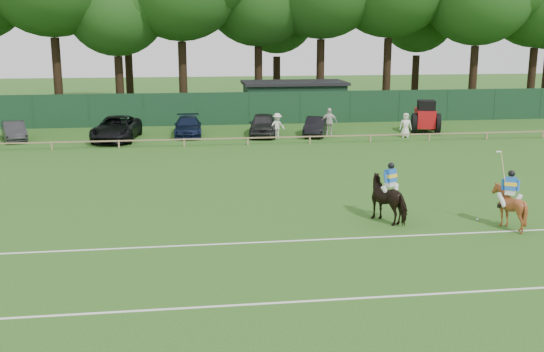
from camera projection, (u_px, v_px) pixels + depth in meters
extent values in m
plane|color=#1E4C14|center=(269.00, 233.00, 22.80)|extent=(160.00, 160.00, 0.00)
imported|color=black|center=(390.00, 199.00, 24.05)|extent=(1.84, 2.23, 1.72)
imported|color=brown|center=(509.00, 207.00, 23.26)|extent=(1.80, 1.86, 1.58)
imported|color=#2E2D30|center=(14.00, 131.00, 41.86)|extent=(2.48, 4.02, 1.25)
imported|color=black|center=(116.00, 128.00, 41.95)|extent=(3.18, 5.87, 1.56)
imported|color=#111A35|center=(188.00, 126.00, 43.75)|extent=(1.90, 4.54, 1.31)
imported|color=#29292B|center=(263.00, 125.00, 43.70)|extent=(2.48, 4.74, 1.54)
imported|color=black|center=(316.00, 126.00, 43.84)|extent=(2.53, 4.10, 1.27)
imported|color=silver|center=(277.00, 126.00, 42.61)|extent=(1.25, 0.99, 1.70)
imported|color=silver|center=(329.00, 122.00, 43.33)|extent=(1.19, 0.60, 1.96)
imported|color=white|center=(406.00, 125.00, 43.02)|extent=(0.90, 0.68, 1.66)
cube|color=silver|center=(390.00, 184.00, 23.92)|extent=(0.44, 0.41, 0.18)
cube|color=blue|center=(391.00, 175.00, 23.85)|extent=(0.50, 0.47, 0.51)
cube|color=yellow|center=(391.00, 176.00, 23.85)|extent=(0.52, 0.47, 0.18)
sphere|color=black|center=(391.00, 166.00, 23.77)|extent=(0.25, 0.25, 0.25)
cylinder|color=silver|center=(396.00, 191.00, 24.11)|extent=(0.36, 0.47, 0.59)
cylinder|color=silver|center=(386.00, 193.00, 23.79)|extent=(0.49, 0.25, 0.59)
cube|color=silver|center=(510.00, 192.00, 23.14)|extent=(0.44, 0.40, 0.18)
cube|color=blue|center=(511.00, 184.00, 23.07)|extent=(0.50, 0.46, 0.51)
cube|color=yellow|center=(511.00, 184.00, 23.07)|extent=(0.51, 0.45, 0.18)
sphere|color=black|center=(512.00, 174.00, 22.98)|extent=(0.25, 0.25, 0.25)
cylinder|color=silver|center=(517.00, 201.00, 23.07)|extent=(0.48, 0.26, 0.59)
cylinder|color=silver|center=(502.00, 200.00, 23.25)|extent=(0.37, 0.47, 0.59)
cylinder|color=tan|center=(503.00, 168.00, 23.09)|extent=(0.08, 0.64, 1.17)
sphere|color=silver|center=(477.00, 219.00, 24.28)|extent=(0.09, 0.09, 0.09)
cube|color=silver|center=(299.00, 302.00, 17.01)|extent=(60.00, 0.10, 0.01)
cube|color=silver|center=(273.00, 242.00, 21.84)|extent=(60.00, 0.10, 0.01)
cube|color=#997F5B|center=(232.00, 138.00, 40.09)|extent=(62.00, 0.08, 0.08)
cube|color=#14351E|center=(223.00, 109.00, 48.60)|extent=(92.00, 0.04, 2.50)
cube|color=#14331E|center=(294.00, 101.00, 52.25)|extent=(8.00, 4.00, 2.80)
cube|color=black|center=(294.00, 83.00, 51.91)|extent=(8.40, 4.40, 0.24)
cube|color=#B31013|center=(425.00, 118.00, 45.19)|extent=(1.77, 2.54, 1.25)
cube|color=black|center=(426.00, 107.00, 44.62)|extent=(1.42, 1.49, 0.87)
cylinder|color=black|center=(414.00, 123.00, 44.68)|extent=(0.63, 1.47, 1.44)
cylinder|color=black|center=(438.00, 124.00, 44.51)|extent=(0.63, 1.47, 1.44)
cylinder|color=black|center=(413.00, 125.00, 46.33)|extent=(0.47, 0.82, 0.77)
cylinder|color=black|center=(433.00, 125.00, 46.18)|extent=(0.47, 0.82, 0.77)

